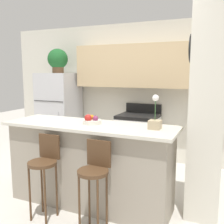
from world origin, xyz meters
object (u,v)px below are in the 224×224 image
stove_range (138,139)px  potted_plant_on_fridge (58,60)px  bar_stool_left (44,165)px  orchid_vase (155,120)px  refrigerator (59,114)px  bar_stool_right (95,173)px  fruit_bowl (92,121)px

stove_range → potted_plant_on_fridge: bearing=-179.0°
potted_plant_on_fridge → bar_stool_left: bearing=-59.0°
bar_stool_left → stove_range: bearing=78.9°
bar_stool_left → potted_plant_on_fridge: potted_plant_on_fridge is taller
bar_stool_left → orchid_vase: size_ratio=2.49×
refrigerator → stove_range: size_ratio=1.53×
bar_stool_right → fruit_bowl: bearing=120.7°
fruit_bowl → stove_range: bearing=87.6°
potted_plant_on_fridge → fruit_bowl: potted_plant_on_fridge is taller
bar_stool_left → fruit_bowl: (0.35, 0.49, 0.45)m
refrigerator → bar_stool_right: bearing=-47.8°
bar_stool_right → orchid_vase: bearing=47.3°
refrigerator → orchid_vase: bearing=-33.2°
refrigerator → bar_stool_left: refrigerator is taller
bar_stool_left → bar_stool_right: (0.63, 0.00, 0.00)m
orchid_vase → bar_stool_right: bearing=-132.7°
fruit_bowl → orchid_vase: bearing=2.7°
refrigerator → fruit_bowl: refrigerator is taller
refrigerator → orchid_vase: (2.36, -1.55, 0.31)m
refrigerator → bar_stool_left: (1.25, -2.07, -0.19)m
orchid_vase → stove_range: bearing=114.1°
potted_plant_on_fridge → orchid_vase: (2.36, -1.55, -0.76)m
bar_stool_left → potted_plant_on_fridge: bearing=121.0°
refrigerator → bar_stool_left: bearing=-59.0°
bar_stool_right → bar_stool_left: bearing=180.0°
bar_stool_left → bar_stool_right: same height
stove_range → bar_stool_left: bearing=-101.1°
potted_plant_on_fridge → orchid_vase: size_ratio=1.23×
fruit_bowl → refrigerator: bearing=135.1°
stove_range → orchid_vase: size_ratio=2.80×
potted_plant_on_fridge → orchid_vase: 2.93m
refrigerator → orchid_vase: 2.84m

